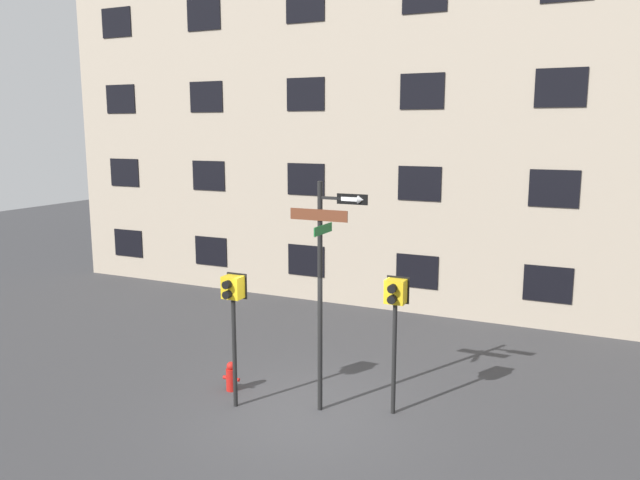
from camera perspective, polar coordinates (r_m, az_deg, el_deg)
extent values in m
plane|color=#38383A|center=(11.71, -1.26, -15.71)|extent=(60.00, 60.00, 0.00)
cube|color=tan|center=(17.39, 9.60, 13.21)|extent=(24.00, 0.60, 12.17)
cube|color=black|center=(22.54, -17.11, -0.27)|extent=(1.19, 0.03, 0.93)
cube|color=black|center=(20.42, -9.94, -1.01)|extent=(1.19, 0.03, 0.93)
cube|color=black|center=(18.70, -1.28, -1.88)|extent=(1.19, 0.03, 0.93)
cube|color=black|center=(17.49, 8.85, -2.85)|extent=(1.19, 0.03, 0.93)
cube|color=black|center=(16.90, 20.10, -3.81)|extent=(1.19, 0.03, 0.93)
cube|color=black|center=(22.25, -17.44, 5.91)|extent=(1.19, 0.03, 0.93)
cube|color=black|center=(20.10, -10.15, 5.81)|extent=(1.19, 0.03, 0.93)
cube|color=black|center=(18.35, -1.31, 5.57)|extent=(1.19, 0.03, 0.93)
cube|color=black|center=(17.12, 9.07, 5.12)|extent=(1.19, 0.03, 0.93)
cube|color=black|center=(16.51, 20.61, 4.43)|extent=(1.19, 0.03, 0.93)
cube|color=black|center=(22.23, -17.78, 12.17)|extent=(1.19, 0.03, 0.93)
cube|color=black|center=(20.08, -10.37, 12.76)|extent=(1.19, 0.03, 0.93)
cube|color=black|center=(18.32, -1.34, 13.18)|extent=(1.19, 0.03, 0.93)
cube|color=black|center=(17.08, 9.31, 13.28)|extent=(1.19, 0.03, 0.93)
cube|color=black|center=(16.48, 21.15, 12.87)|extent=(1.19, 0.03, 0.93)
cube|color=black|center=(22.47, -18.13, 18.38)|extent=(1.19, 0.03, 0.93)
cube|color=black|center=(20.34, -10.60, 19.62)|extent=(1.19, 0.03, 0.93)
cube|color=black|center=(18.61, -1.38, 20.69)|extent=(1.19, 0.03, 0.93)
cylinder|color=black|center=(11.18, 0.00, -5.42)|extent=(0.09, 0.09, 4.21)
cube|color=black|center=(10.71, 1.48, 3.83)|extent=(0.61, 0.05, 0.05)
cube|color=brown|center=(10.82, -0.13, 2.30)|extent=(1.09, 0.02, 0.20)
cube|color=#196B2D|center=(10.89, 0.29, 0.97)|extent=(0.02, 0.72, 0.16)
cube|color=black|center=(10.58, 2.97, 3.74)|extent=(0.56, 0.02, 0.18)
cube|color=white|center=(10.59, 2.74, 3.75)|extent=(0.32, 0.01, 0.07)
cone|color=white|center=(10.51, 3.75, 3.69)|extent=(0.10, 0.14, 0.14)
cylinder|color=black|center=(11.76, -7.83, -10.19)|extent=(0.08, 0.08, 2.08)
cube|color=gold|center=(11.39, -7.98, -4.30)|extent=(0.35, 0.26, 0.41)
cube|color=black|center=(11.50, -7.60, -4.15)|extent=(0.41, 0.02, 0.47)
cylinder|color=black|center=(11.21, -8.51, -4.06)|extent=(0.14, 0.12, 0.14)
cylinder|color=black|center=(11.26, -8.49, -4.97)|extent=(0.14, 0.12, 0.14)
cylinder|color=orange|center=(11.26, -8.36, -4.00)|extent=(0.11, 0.01, 0.11)
cylinder|color=black|center=(11.46, 6.79, -10.75)|extent=(0.08, 0.08, 2.07)
cube|color=gold|center=(11.07, 6.92, -4.69)|extent=(0.35, 0.26, 0.43)
cube|color=black|center=(11.20, 7.14, -4.53)|extent=(0.41, 0.02, 0.49)
cylinder|color=black|center=(10.87, 6.62, -4.44)|extent=(0.15, 0.12, 0.15)
cylinder|color=black|center=(10.92, 6.60, -5.41)|extent=(0.15, 0.12, 0.15)
cylinder|color=#EA4C14|center=(10.93, 6.71, -4.37)|extent=(0.12, 0.01, 0.12)
cylinder|color=red|center=(12.73, -8.11, -12.52)|extent=(0.20, 0.20, 0.45)
sphere|color=red|center=(12.63, -8.14, -11.34)|extent=(0.17, 0.17, 0.17)
cylinder|color=red|center=(12.80, -8.66, -12.30)|extent=(0.08, 0.07, 0.07)
cylinder|color=red|center=(12.65, -7.56, -12.55)|extent=(0.08, 0.07, 0.07)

